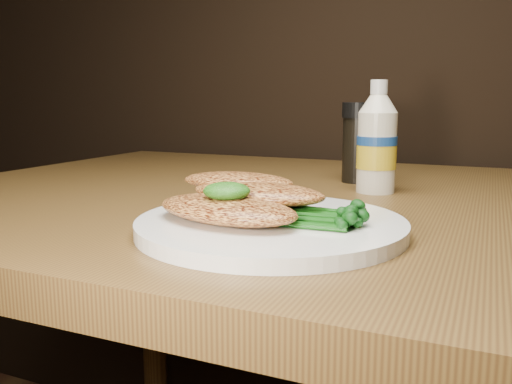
% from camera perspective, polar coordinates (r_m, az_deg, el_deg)
% --- Properties ---
extents(plate, '(0.26, 0.26, 0.01)m').
position_cam_1_polar(plate, '(0.52, 1.59, -3.57)').
color(plate, white).
rests_on(plate, dining_table).
extents(chicken_front, '(0.16, 0.11, 0.02)m').
position_cam_1_polar(chicken_front, '(0.50, -3.18, -1.85)').
color(chicken_front, '#E09547').
rests_on(chicken_front, plate).
extents(chicken_mid, '(0.15, 0.08, 0.02)m').
position_cam_1_polar(chicken_mid, '(0.54, 0.16, -0.11)').
color(chicken_mid, '#E09547').
rests_on(chicken_mid, plate).
extents(chicken_back, '(0.13, 0.07, 0.02)m').
position_cam_1_polar(chicken_back, '(0.57, -1.98, 1.16)').
color(chicken_back, '#E09547').
rests_on(chicken_back, plate).
extents(pesto_front, '(0.05, 0.05, 0.02)m').
position_cam_1_polar(pesto_front, '(0.50, -3.15, 0.10)').
color(pesto_front, black).
rests_on(pesto_front, chicken_front).
extents(broccolini_bundle, '(0.14, 0.12, 0.02)m').
position_cam_1_polar(broccolini_bundle, '(0.50, 5.94, -2.25)').
color(broccolini_bundle, '#134D10').
rests_on(broccolini_bundle, plate).
extents(mayo_bottle, '(0.07, 0.07, 0.15)m').
position_cam_1_polar(mayo_bottle, '(0.75, 12.79, 5.75)').
color(mayo_bottle, silver).
rests_on(mayo_bottle, dining_table).
extents(pepper_grinder, '(0.05, 0.05, 0.12)m').
position_cam_1_polar(pepper_grinder, '(0.83, 10.80, 5.19)').
color(pepper_grinder, black).
rests_on(pepper_grinder, dining_table).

